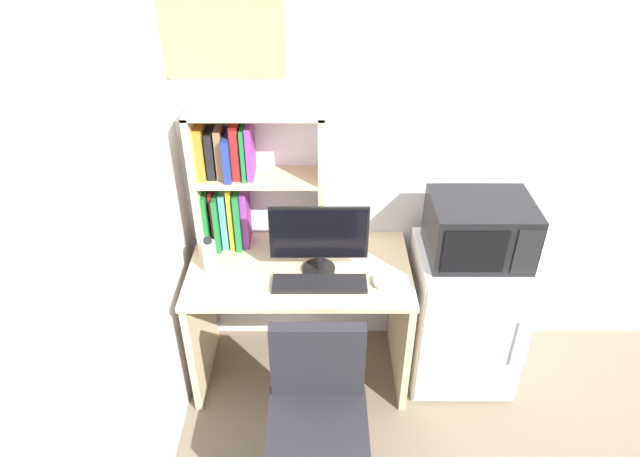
{
  "coord_description": "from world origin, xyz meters",
  "views": [
    {
      "loc": [
        -0.89,
        -2.53,
        2.42
      ],
      "look_at": [
        -0.9,
        -0.35,
        0.99
      ],
      "focal_mm": 31.24,
      "sensor_mm": 36.0,
      "label": 1
    }
  ],
  "objects": [
    {
      "name": "desk",
      "position": [
        -1.0,
        -0.32,
        0.5
      ],
      "size": [
        1.11,
        0.63,
        0.74
      ],
      "color": "beige",
      "rests_on": "ground_plane"
    },
    {
      "name": "microwave",
      "position": [
        -0.13,
        -0.3,
        0.95
      ],
      "size": [
        0.48,
        0.38,
        0.3
      ],
      "color": "black",
      "rests_on": "mini_fridge"
    },
    {
      "name": "hutch_bookshelf",
      "position": [
        -1.28,
        -0.11,
        1.12
      ],
      "size": [
        0.64,
        0.24,
        0.75
      ],
      "color": "beige",
      "rests_on": "desk"
    },
    {
      "name": "wall_left",
      "position": [
        -1.62,
        -1.6,
        1.3
      ],
      "size": [
        0.04,
        4.4,
        2.6
      ],
      "primitive_type": "cube",
      "color": "silver",
      "rests_on": "ground_plane"
    },
    {
      "name": "monitor",
      "position": [
        -0.9,
        -0.34,
        0.94
      ],
      "size": [
        0.47,
        0.16,
        0.36
      ],
      "color": "black",
      "rests_on": "desk"
    },
    {
      "name": "mini_fridge",
      "position": [
        -0.13,
        -0.3,
        0.4
      ],
      "size": [
        0.55,
        0.51,
        0.81
      ],
      "color": "white",
      "rests_on": "ground_plane"
    },
    {
      "name": "wall_corkboard",
      "position": [
        -1.41,
        -0.01,
        1.82
      ],
      "size": [
        0.73,
        0.02,
        0.44
      ],
      "primitive_type": "cube",
      "color": "tan"
    },
    {
      "name": "water_bottle",
      "position": [
        -1.43,
        -0.34,
        0.82
      ],
      "size": [
        0.07,
        0.07,
        0.19
      ],
      "color": "silver",
      "rests_on": "desk"
    },
    {
      "name": "desk_chair",
      "position": [
        -0.9,
        -1.0,
        0.37
      ],
      "size": [
        0.49,
        0.49,
        0.85
      ],
      "color": "black",
      "rests_on": "ground_plane"
    },
    {
      "name": "keyboard",
      "position": [
        -0.89,
        -0.46,
        0.75
      ],
      "size": [
        0.45,
        0.13,
        0.02
      ],
      "primitive_type": "cube",
      "color": "black",
      "rests_on": "desk"
    },
    {
      "name": "wall_back",
      "position": [
        0.4,
        0.02,
        1.3
      ],
      "size": [
        6.4,
        0.04,
        2.6
      ],
      "primitive_type": "cube",
      "color": "silver",
      "rests_on": "ground_plane"
    },
    {
      "name": "computer_mouse",
      "position": [
        -0.61,
        -0.45,
        0.75
      ],
      "size": [
        0.06,
        0.1,
        0.03
      ],
      "primitive_type": "ellipsoid",
      "color": "silver",
      "rests_on": "desk"
    }
  ]
}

